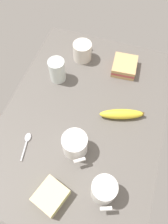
% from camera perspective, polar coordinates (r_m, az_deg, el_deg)
% --- Properties ---
extents(tabletop, '(0.90, 0.64, 0.02)m').
position_cam_1_polar(tabletop, '(0.92, 0.00, -1.23)').
color(tabletop, '#5B5651').
rests_on(tabletop, ground).
extents(coffee_mug_black, '(0.11, 0.08, 0.09)m').
position_cam_1_polar(coffee_mug_black, '(0.77, 5.07, -19.13)').
color(coffee_mug_black, white).
rests_on(coffee_mug_black, tabletop).
extents(coffee_mug_milky, '(0.11, 0.10, 0.09)m').
position_cam_1_polar(coffee_mug_milky, '(0.81, -2.33, -8.21)').
color(coffee_mug_milky, white).
rests_on(coffee_mug_milky, tabletop).
extents(coffee_mug_spare, '(0.11, 0.08, 0.09)m').
position_cam_1_polar(coffee_mug_spare, '(1.06, -0.42, 15.24)').
color(coffee_mug_spare, silver).
rests_on(coffee_mug_spare, tabletop).
extents(sandwich_main, '(0.12, 0.11, 0.04)m').
position_cam_1_polar(sandwich_main, '(1.05, 10.26, 11.39)').
color(sandwich_main, tan).
rests_on(sandwich_main, tabletop).
extents(sandwich_side, '(0.12, 0.12, 0.04)m').
position_cam_1_polar(sandwich_side, '(0.79, -8.44, -20.37)').
color(sandwich_side, beige).
rests_on(sandwich_side, tabletop).
extents(glass_of_milk, '(0.07, 0.07, 0.11)m').
position_cam_1_polar(glass_of_milk, '(0.98, -6.81, 10.34)').
color(glass_of_milk, silver).
rests_on(glass_of_milk, tabletop).
extents(banana, '(0.09, 0.18, 0.04)m').
position_cam_1_polar(banana, '(0.90, 9.55, -0.53)').
color(banana, yellow).
rests_on(banana, tabletop).
extents(spoon, '(0.11, 0.03, 0.01)m').
position_cam_1_polar(spoon, '(0.88, -14.38, -7.39)').
color(spoon, silver).
rests_on(spoon, tabletop).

